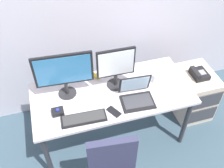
{
  "coord_description": "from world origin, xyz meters",
  "views": [
    {
      "loc": [
        -0.5,
        -1.72,
        2.6
      ],
      "look_at": [
        0.0,
        0.0,
        0.85
      ],
      "focal_mm": 41.53,
      "sensor_mm": 36.0,
      "label": 1
    }
  ],
  "objects_px": {
    "keyboard": "(84,118)",
    "banana": "(94,75)",
    "monitor_main": "(64,72)",
    "cell_phone": "(114,112)",
    "file_cabinet": "(192,93)",
    "trackball_mouse": "(58,112)",
    "coffee_mug": "(155,77)",
    "monitor_side": "(116,66)",
    "laptop": "(137,95)",
    "desk_phone": "(199,74)"
  },
  "relations": [
    {
      "from": "trackball_mouse",
      "to": "banana",
      "type": "distance_m",
      "value": 0.59
    },
    {
      "from": "file_cabinet",
      "to": "keyboard",
      "type": "xyz_separation_m",
      "value": [
        -1.4,
        -0.36,
        0.45
      ]
    },
    {
      "from": "file_cabinet",
      "to": "monitor_main",
      "type": "relative_size",
      "value": 1.1
    },
    {
      "from": "keyboard",
      "to": "laptop",
      "type": "bearing_deg",
      "value": 10.52
    },
    {
      "from": "coffee_mug",
      "to": "laptop",
      "type": "bearing_deg",
      "value": -145.86
    },
    {
      "from": "keyboard",
      "to": "cell_phone",
      "type": "height_order",
      "value": "keyboard"
    },
    {
      "from": "keyboard",
      "to": "trackball_mouse",
      "type": "xyz_separation_m",
      "value": [
        -0.22,
        0.14,
        0.01
      ]
    },
    {
      "from": "monitor_main",
      "to": "keyboard",
      "type": "bearing_deg",
      "value": -75.81
    },
    {
      "from": "laptop",
      "to": "desk_phone",
      "type": "bearing_deg",
      "value": 15.91
    },
    {
      "from": "trackball_mouse",
      "to": "laptop",
      "type": "bearing_deg",
      "value": -2.86
    },
    {
      "from": "monitor_side",
      "to": "desk_phone",
      "type": "bearing_deg",
      "value": -0.12
    },
    {
      "from": "laptop",
      "to": "keyboard",
      "type": "bearing_deg",
      "value": -169.48
    },
    {
      "from": "keyboard",
      "to": "trackball_mouse",
      "type": "distance_m",
      "value": 0.26
    },
    {
      "from": "trackball_mouse",
      "to": "file_cabinet",
      "type": "bearing_deg",
      "value": 7.8
    },
    {
      "from": "file_cabinet",
      "to": "trackball_mouse",
      "type": "distance_m",
      "value": 1.69
    },
    {
      "from": "keyboard",
      "to": "banana",
      "type": "bearing_deg",
      "value": 67.63
    },
    {
      "from": "banana",
      "to": "coffee_mug",
      "type": "bearing_deg",
      "value": -23.07
    },
    {
      "from": "monitor_main",
      "to": "coffee_mug",
      "type": "height_order",
      "value": "monitor_main"
    },
    {
      "from": "keyboard",
      "to": "desk_phone",
      "type": "bearing_deg",
      "value": 13.85
    },
    {
      "from": "monitor_main",
      "to": "cell_phone",
      "type": "distance_m",
      "value": 0.59
    },
    {
      "from": "desk_phone",
      "to": "file_cabinet",
      "type": "bearing_deg",
      "value": 63.22
    },
    {
      "from": "monitor_side",
      "to": "laptop",
      "type": "relative_size",
      "value": 1.36
    },
    {
      "from": "trackball_mouse",
      "to": "monitor_side",
      "type": "bearing_deg",
      "value": 18.47
    },
    {
      "from": "monitor_side",
      "to": "laptop",
      "type": "height_order",
      "value": "monitor_side"
    },
    {
      "from": "file_cabinet",
      "to": "laptop",
      "type": "distance_m",
      "value": 1.02
    },
    {
      "from": "desk_phone",
      "to": "banana",
      "type": "distance_m",
      "value": 1.19
    },
    {
      "from": "monitor_main",
      "to": "file_cabinet",
      "type": "bearing_deg",
      "value": -0.02
    },
    {
      "from": "keyboard",
      "to": "banana",
      "type": "distance_m",
      "value": 0.58
    },
    {
      "from": "file_cabinet",
      "to": "coffee_mug",
      "type": "distance_m",
      "value": 0.76
    },
    {
      "from": "monitor_side",
      "to": "keyboard",
      "type": "xyz_separation_m",
      "value": [
        -0.4,
        -0.35,
        -0.24
      ]
    },
    {
      "from": "desk_phone",
      "to": "cell_phone",
      "type": "distance_m",
      "value": 1.16
    },
    {
      "from": "file_cabinet",
      "to": "keyboard",
      "type": "bearing_deg",
      "value": -165.6
    },
    {
      "from": "laptop",
      "to": "monitor_main",
      "type": "bearing_deg",
      "value": 157.65
    },
    {
      "from": "monitor_main",
      "to": "laptop",
      "type": "relative_size",
      "value": 1.66
    },
    {
      "from": "cell_phone",
      "to": "banana",
      "type": "xyz_separation_m",
      "value": [
        -0.06,
        0.54,
        0.02
      ]
    },
    {
      "from": "file_cabinet",
      "to": "keyboard",
      "type": "height_order",
      "value": "keyboard"
    },
    {
      "from": "monitor_side",
      "to": "trackball_mouse",
      "type": "distance_m",
      "value": 0.69
    },
    {
      "from": "monitor_main",
      "to": "monitor_side",
      "type": "bearing_deg",
      "value": -1.7
    },
    {
      "from": "coffee_mug",
      "to": "cell_phone",
      "type": "distance_m",
      "value": 0.6
    },
    {
      "from": "trackball_mouse",
      "to": "cell_phone",
      "type": "relative_size",
      "value": 0.77
    },
    {
      "from": "desk_phone",
      "to": "monitor_side",
      "type": "bearing_deg",
      "value": 179.88
    },
    {
      "from": "laptop",
      "to": "monitor_side",
      "type": "bearing_deg",
      "value": 119.04
    },
    {
      "from": "monitor_side",
      "to": "banana",
      "type": "height_order",
      "value": "monitor_side"
    },
    {
      "from": "monitor_side",
      "to": "keyboard",
      "type": "height_order",
      "value": "monitor_side"
    },
    {
      "from": "trackball_mouse",
      "to": "keyboard",
      "type": "bearing_deg",
      "value": -32.6
    },
    {
      "from": "monitor_main",
      "to": "trackball_mouse",
      "type": "relative_size",
      "value": 4.98
    },
    {
      "from": "trackball_mouse",
      "to": "desk_phone",
      "type": "bearing_deg",
      "value": 7.27
    },
    {
      "from": "monitor_main",
      "to": "coffee_mug",
      "type": "xyz_separation_m",
      "value": [
        0.91,
        -0.07,
        -0.24
      ]
    },
    {
      "from": "desk_phone",
      "to": "cell_phone",
      "type": "relative_size",
      "value": 1.41
    },
    {
      "from": "trackball_mouse",
      "to": "coffee_mug",
      "type": "bearing_deg",
      "value": 8.22
    }
  ]
}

